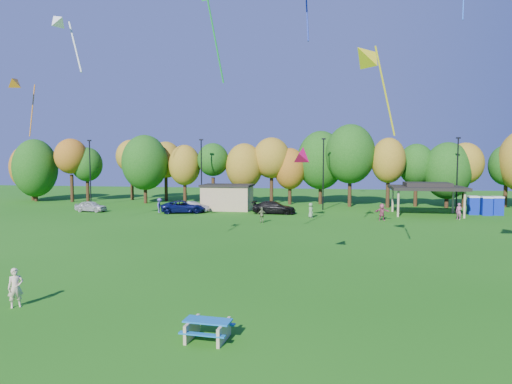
% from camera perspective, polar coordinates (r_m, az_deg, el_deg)
% --- Properties ---
extents(ground, '(160.00, 160.00, 0.00)m').
position_cam_1_polar(ground, '(19.76, -0.91, -15.28)').
color(ground, '#19600F').
rests_on(ground, ground).
extents(tree_line, '(93.57, 10.55, 11.15)m').
position_cam_1_polar(tree_line, '(63.96, 5.83, 3.64)').
color(tree_line, black).
rests_on(tree_line, ground).
extents(lamp_posts, '(64.50, 0.25, 9.09)m').
position_cam_1_polar(lamp_posts, '(58.33, 8.41, 2.56)').
color(lamp_posts, black).
rests_on(lamp_posts, ground).
extents(utility_building, '(6.30, 4.30, 3.25)m').
position_cam_1_polar(utility_building, '(58.09, -3.60, -0.63)').
color(utility_building, tan).
rests_on(utility_building, ground).
extents(pavilion, '(8.20, 6.20, 3.77)m').
position_cam_1_polar(pavilion, '(56.38, 20.59, 0.57)').
color(pavilion, tan).
rests_on(pavilion, ground).
extents(porta_potties, '(3.75, 1.66, 2.18)m').
position_cam_1_polar(porta_potties, '(59.16, 26.77, -1.52)').
color(porta_potties, '#0D23AC').
rests_on(porta_potties, ground).
extents(picnic_table, '(1.81, 1.54, 0.74)m').
position_cam_1_polar(picnic_table, '(17.40, -6.05, -16.56)').
color(picnic_table, tan).
rests_on(picnic_table, ground).
extents(kite_flyer, '(0.75, 0.75, 1.76)m').
position_cam_1_polar(kite_flyer, '(23.20, -27.85, -10.54)').
color(kite_flyer, beige).
rests_on(kite_flyer, ground).
extents(car_a, '(4.05, 1.96, 1.33)m').
position_cam_1_polar(car_a, '(59.62, -19.94, -1.69)').
color(car_a, silver).
rests_on(car_a, ground).
extents(car_b, '(3.99, 1.62, 1.29)m').
position_cam_1_polar(car_b, '(56.20, -7.88, -1.85)').
color(car_b, '#9D9DA2').
rests_on(car_b, ground).
extents(car_c, '(5.82, 3.88, 1.48)m').
position_cam_1_polar(car_c, '(55.50, -9.04, -1.84)').
color(car_c, '#0C124B').
rests_on(car_c, ground).
extents(car_d, '(5.16, 2.16, 1.49)m').
position_cam_1_polar(car_d, '(54.02, 2.26, -1.95)').
color(car_d, black).
rests_on(car_d, ground).
extents(far_person_0, '(1.01, 0.66, 1.60)m').
position_cam_1_polar(far_person_0, '(46.50, 0.74, -2.90)').
color(far_person_0, '#687748').
rests_on(far_person_0, ground).
extents(far_person_1, '(0.76, 0.76, 1.78)m').
position_cam_1_polar(far_person_1, '(53.52, 24.02, -2.22)').
color(far_person_1, '#B25484').
rests_on(far_person_1, ground).
extents(far_person_2, '(0.70, 1.16, 1.75)m').
position_cam_1_polar(far_person_2, '(56.33, -11.96, -1.65)').
color(far_person_2, '#534AA3').
rests_on(far_person_2, ground).
extents(far_person_3, '(0.80, 0.95, 1.66)m').
position_cam_1_polar(far_person_3, '(50.67, 6.84, -2.30)').
color(far_person_3, '#6F9264').
rests_on(far_person_3, ground).
extents(far_person_4, '(1.76, 0.95, 1.82)m').
position_cam_1_polar(far_person_4, '(50.06, 15.47, -2.41)').
color(far_person_4, '#AB4761').
rests_on(far_person_4, ground).
extents(kite_2, '(2.99, 2.91, 5.61)m').
position_cam_1_polar(kite_2, '(27.75, 13.44, 16.27)').
color(kite_2, yellow).
extents(kite_5, '(1.59, 3.23, 5.41)m').
position_cam_1_polar(kite_5, '(44.78, -27.79, 11.99)').
color(kite_5, orange).
extents(kite_8, '(1.27, 1.55, 1.37)m').
position_cam_1_polar(kite_8, '(25.71, 5.76, 4.87)').
color(kite_8, '#E70C54').
extents(kite_10, '(2.03, 1.34, 3.35)m').
position_cam_1_polar(kite_10, '(28.15, -23.57, 18.97)').
color(kite_10, white).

